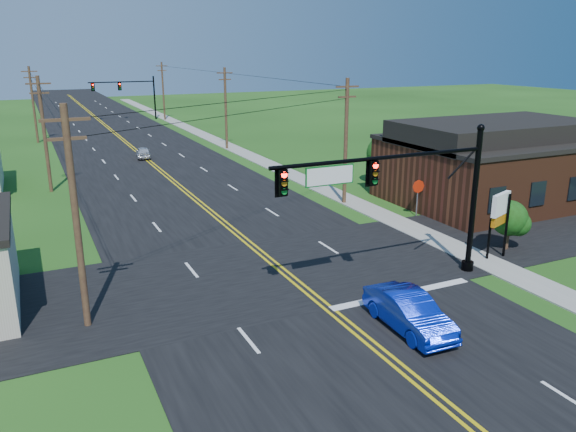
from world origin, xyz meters
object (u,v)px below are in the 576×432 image
signal_mast_far (126,91)px  blue_car (409,313)px  signal_mast_main (401,189)px  stop_sign (418,190)px

signal_mast_far → blue_car: 76.02m
signal_mast_main → stop_sign: bearing=47.7°
signal_mast_main → signal_mast_far: size_ratio=1.03×
stop_sign → blue_car: bearing=-126.1°
signal_mast_far → stop_sign: size_ratio=4.31×
signal_mast_far → stop_sign: 63.60m
signal_mast_main → blue_car: signal_mast_main is taller
blue_car → stop_sign: stop_sign is taller
signal_mast_far → blue_car: signal_mast_far is taller
signal_mast_main → stop_sign: signal_mast_main is taller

